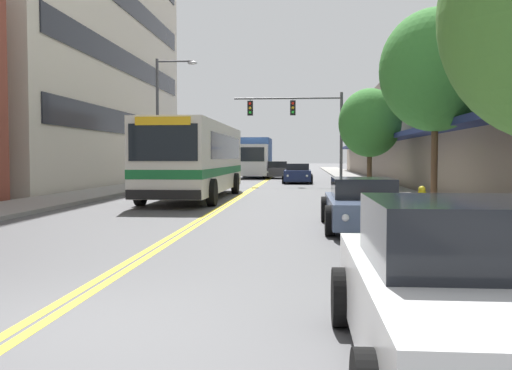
% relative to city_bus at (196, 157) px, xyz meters
% --- Properties ---
extents(ground_plane, '(240.00, 240.00, 0.00)m').
position_rel_city_bus_xyz_m(ground_plane, '(1.77, 18.17, -1.79)').
color(ground_plane, '#4C4C4F').
extents(sidewalk_left, '(2.85, 106.00, 0.14)m').
position_rel_city_bus_xyz_m(sidewalk_left, '(-5.15, 18.17, -1.72)').
color(sidewalk_left, gray).
rests_on(sidewalk_left, ground_plane).
extents(sidewalk_right, '(2.85, 106.00, 0.14)m').
position_rel_city_bus_xyz_m(sidewalk_right, '(8.70, 18.17, -1.72)').
color(sidewalk_right, gray).
rests_on(sidewalk_right, ground_plane).
extents(centre_line, '(0.34, 106.00, 0.01)m').
position_rel_city_bus_xyz_m(centre_line, '(1.77, 18.17, -1.79)').
color(centre_line, yellow).
rests_on(centre_line, ground_plane).
extents(storefront_row_right, '(9.10, 68.00, 7.45)m').
position_rel_city_bus_xyz_m(storefront_row_right, '(14.35, 18.17, 1.93)').
color(storefront_row_right, gray).
rests_on(storefront_row_right, ground_plane).
extents(city_bus, '(2.95, 11.60, 3.17)m').
position_rel_city_bus_xyz_m(city_bus, '(0.00, 0.00, 0.00)').
color(city_bus, silver).
rests_on(city_bus, ground_plane).
extents(car_beige_parked_left_mid, '(1.97, 4.23, 1.37)m').
position_rel_city_bus_xyz_m(car_beige_parked_left_mid, '(-2.60, 12.59, -1.16)').
color(car_beige_parked_left_mid, '#BCAD89').
rests_on(car_beige_parked_left_mid, ground_plane).
extents(car_white_parked_right_foreground, '(2.19, 4.23, 1.42)m').
position_rel_city_bus_xyz_m(car_white_parked_right_foreground, '(6.04, -19.69, -1.14)').
color(car_white_parked_right_foreground, white).
rests_on(car_white_parked_right_foreground, ground_plane).
extents(car_slate_blue_parked_right_mid, '(1.98, 4.73, 1.25)m').
position_rel_city_bus_xyz_m(car_slate_blue_parked_right_mid, '(6.12, -10.08, -1.20)').
color(car_slate_blue_parked_right_mid, '#475675').
rests_on(car_slate_blue_parked_right_mid, ground_plane).
extents(car_navy_moving_lead, '(2.05, 4.75, 1.33)m').
position_rel_city_bus_xyz_m(car_navy_moving_lead, '(4.23, 15.00, -1.17)').
color(car_navy_moving_lead, '#19234C').
rests_on(car_navy_moving_lead, ground_plane).
extents(car_dark_grey_moving_second, '(2.21, 4.28, 1.42)m').
position_rel_city_bus_xyz_m(car_dark_grey_moving_second, '(2.40, 23.52, -1.13)').
color(car_dark_grey_moving_second, '#38383D').
rests_on(car_dark_grey_moving_second, ground_plane).
extents(box_truck, '(2.79, 7.55, 3.45)m').
position_rel_city_bus_xyz_m(box_truck, '(0.45, 24.98, -0.04)').
color(box_truck, white).
rests_on(box_truck, ground_plane).
extents(traffic_signal_mast, '(6.82, 0.38, 5.82)m').
position_rel_city_bus_xyz_m(traffic_signal_mast, '(4.54, 11.59, 2.39)').
color(traffic_signal_mast, '#47474C').
rests_on(traffic_signal_mast, ground_plane).
extents(street_lamp_left_far, '(2.36, 0.28, 7.24)m').
position_rel_city_bus_xyz_m(street_lamp_left_far, '(-3.18, 7.00, 2.57)').
color(street_lamp_left_far, '#47474C').
rests_on(street_lamp_left_far, ground_plane).
extents(street_tree_right_mid, '(3.65, 3.65, 6.49)m').
position_rel_city_bus_xyz_m(street_tree_right_mid, '(8.93, -5.21, 2.82)').
color(street_tree_right_mid, brown).
rests_on(street_tree_right_mid, sidewalk_right).
extents(street_tree_right_far, '(3.34, 3.34, 5.32)m').
position_rel_city_bus_xyz_m(street_tree_right_far, '(8.16, 6.65, 1.82)').
color(street_tree_right_far, brown).
rests_on(street_tree_right_far, sidewalk_right).
extents(fire_hydrant, '(0.28, 0.20, 0.89)m').
position_rel_city_bus_xyz_m(fire_hydrant, '(7.72, -9.25, -1.21)').
color(fire_hydrant, yellow).
rests_on(fire_hydrant, sidewalk_right).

